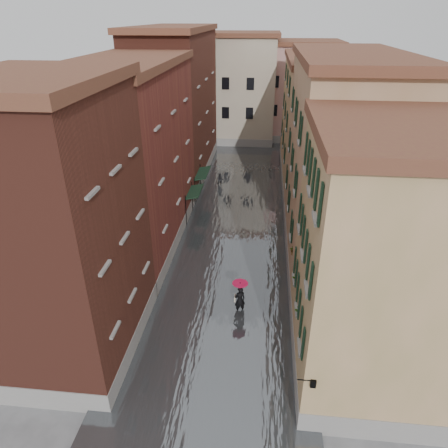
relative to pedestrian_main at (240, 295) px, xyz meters
The scene contains 16 objects.
ground 2.10m from the pedestrian_main, 129.53° to the right, with size 120.00×120.00×0.00m, color #565658.
floodwater 11.79m from the pedestrian_main, 95.31° to the left, with size 10.00×60.00×0.20m, color #4D5155.
building_left_near 10.21m from the pedestrian_main, 157.71° to the right, with size 6.00×8.00×13.00m, color #602B20.
building_left_mid 12.23m from the pedestrian_main, 136.45° to the left, with size 6.00×14.00×12.50m, color brown.
building_left_far 24.77m from the pedestrian_main, 109.62° to the left, with size 6.00×16.00×14.00m, color #602B20.
building_right_near 8.15m from the pedestrian_main, 29.27° to the right, with size 6.00×8.00×11.50m, color #96814D.
building_right_mid 11.04m from the pedestrian_main, 52.42° to the left, with size 6.00×14.00×13.00m, color tan.
building_right_far 23.88m from the pedestrian_main, 75.39° to the left, with size 6.00×16.00×11.50m, color #96814D.
building_end_cream 37.29m from the pedestrian_main, 96.35° to the left, with size 12.00×9.00×13.00m, color #B9AF93.
building_end_pink 39.29m from the pedestrian_main, 82.76° to the left, with size 10.00×9.00×12.00m, color tan.
awning_near 12.46m from the pedestrian_main, 111.64° to the left, with size 1.09×2.95×2.80m.
awning_far 16.53m from the pedestrian_main, 106.09° to the left, with size 1.09×3.41×2.80m.
wall_lantern 8.20m from the pedestrian_main, 66.08° to the right, with size 0.71×0.22×0.35m.
window_planters 3.88m from the pedestrian_main, 14.99° to the right, with size 0.59×6.30×0.84m.
pedestrian_main is the anchor object (origin of this frame).
pedestrian_far 19.12m from the pedestrian_main, 99.81° to the left, with size 0.71×0.55×1.46m, color black.
Camera 1 is at (2.08, -16.89, 15.41)m, focal length 32.00 mm.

